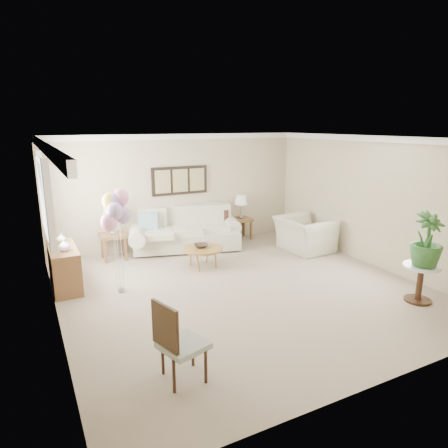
% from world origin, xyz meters
% --- Properties ---
extents(ground_plane, '(6.00, 6.00, 0.00)m').
position_xyz_m(ground_plane, '(0.00, 0.00, 0.00)').
color(ground_plane, '#A08F7D').
extents(room_shell, '(6.04, 6.04, 2.60)m').
position_xyz_m(room_shell, '(-0.11, 0.09, 1.63)').
color(room_shell, '#C0B092').
rests_on(room_shell, ground).
extents(wall_art_triptych, '(1.35, 0.06, 0.65)m').
position_xyz_m(wall_art_triptych, '(0.00, 2.96, 1.55)').
color(wall_art_triptych, black).
rests_on(wall_art_triptych, ground).
extents(sofa, '(2.87, 1.58, 0.97)m').
position_xyz_m(sofa, '(-0.02, 2.65, 0.38)').
color(sofa, beige).
rests_on(sofa, ground).
extents(end_table_left, '(0.52, 0.47, 0.57)m').
position_xyz_m(end_table_left, '(-1.67, 2.64, 0.47)').
color(end_table_left, brown).
rests_on(end_table_left, ground).
extents(end_table_right, '(0.49, 0.45, 0.54)m').
position_xyz_m(end_table_right, '(1.52, 2.78, 0.45)').
color(end_table_right, brown).
rests_on(end_table_right, ground).
extents(lamp_left, '(0.36, 0.36, 0.63)m').
position_xyz_m(lamp_left, '(-1.67, 2.64, 1.05)').
color(lamp_left, gray).
rests_on(lamp_left, end_table_left).
extents(lamp_right, '(0.33, 0.33, 0.58)m').
position_xyz_m(lamp_right, '(1.52, 2.78, 0.98)').
color(lamp_right, gray).
rests_on(lamp_right, end_table_right).
extents(coffee_table, '(0.81, 0.81, 0.41)m').
position_xyz_m(coffee_table, '(-0.17, 1.33, 0.38)').
color(coffee_table, olive).
rests_on(coffee_table, ground).
extents(decor_bowl, '(0.35, 0.35, 0.07)m').
position_xyz_m(decor_bowl, '(-0.19, 1.36, 0.44)').
color(decor_bowl, '#312620').
rests_on(decor_bowl, coffee_table).
extents(armchair, '(1.04, 1.19, 0.76)m').
position_xyz_m(armchair, '(2.34, 1.29, 0.38)').
color(armchair, beige).
rests_on(armchair, ground).
extents(side_table, '(0.57, 0.57, 0.62)m').
position_xyz_m(side_table, '(2.30, -1.74, 0.47)').
color(side_table, silver).
rests_on(side_table, ground).
extents(potted_plant, '(0.54, 0.54, 0.87)m').
position_xyz_m(potted_plant, '(2.29, -1.78, 1.06)').
color(potted_plant, '#244D1C').
rests_on(potted_plant, side_table).
extents(accent_chair, '(0.58, 0.58, 0.95)m').
position_xyz_m(accent_chair, '(-1.92, -1.91, 0.50)').
color(accent_chair, '#95A193').
rests_on(accent_chair, ground).
extents(credenza, '(0.46, 1.20, 0.74)m').
position_xyz_m(credenza, '(-2.76, 1.50, 0.37)').
color(credenza, brown).
rests_on(credenza, ground).
extents(vase_white, '(0.20, 0.20, 0.20)m').
position_xyz_m(vase_white, '(-2.74, 1.26, 0.84)').
color(vase_white, silver).
rests_on(vase_white, credenza).
extents(vase_sage, '(0.21, 0.21, 0.18)m').
position_xyz_m(vase_sage, '(-2.74, 1.77, 0.83)').
color(vase_sage, '#A5B39C').
rests_on(vase_sage, credenza).
extents(balloon_cluster, '(0.52, 0.48, 1.79)m').
position_xyz_m(balloon_cluster, '(-1.94, 0.86, 1.47)').
color(balloon_cluster, gray).
rests_on(balloon_cluster, ground).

